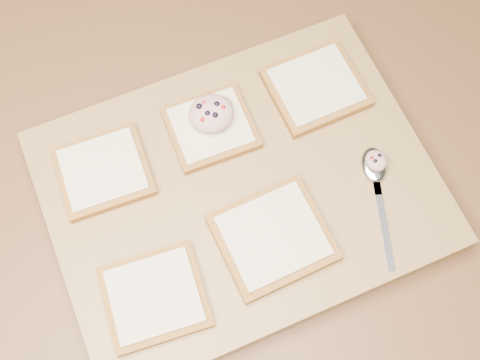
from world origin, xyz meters
The scene contains 11 objects.
ground centered at (0.00, 0.00, 0.00)m, with size 4.00×4.00×0.00m, color #515459.
island_counter centered at (0.00, 0.00, 0.45)m, with size 2.00×0.80×0.90m.
cutting_board centered at (0.11, -0.05, 0.92)m, with size 0.49×0.37×0.04m, color #A07C44.
bread_far_left centered at (-0.04, 0.04, 0.95)m, with size 0.12×0.11×0.02m.
bread_far_center centered at (0.11, 0.04, 0.95)m, with size 0.11×0.10×0.02m.
bread_far_right centered at (0.26, 0.04, 0.95)m, with size 0.12×0.11×0.02m.
bread_near_left centered at (-0.04, -0.14, 0.95)m, with size 0.13×0.12×0.02m.
bread_near_center centered at (0.12, -0.13, 0.95)m, with size 0.14×0.12×0.02m.
tuna_salad_dollop centered at (0.11, 0.05, 0.97)m, with size 0.06×0.06×0.03m.
spoon centered at (0.28, -0.10, 0.94)m, with size 0.07×0.16×0.01m.
spoon_salad centered at (0.28, -0.09, 0.96)m, with size 0.03×0.03×0.02m.
Camera 1 is at (0.00, -0.30, 1.66)m, focal length 45.00 mm.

